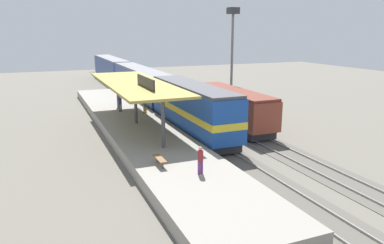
% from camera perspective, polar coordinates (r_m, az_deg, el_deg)
% --- Properties ---
extents(ground_plane, '(120.00, 120.00, 0.00)m').
position_cam_1_polar(ground_plane, '(37.18, 1.44, -0.58)').
color(ground_plane, '#666056').
extents(track_near, '(3.20, 110.00, 0.16)m').
position_cam_1_polar(track_near, '(36.43, -1.43, -0.83)').
color(track_near, '#565249').
rests_on(track_near, ground).
extents(track_far, '(3.20, 110.00, 0.16)m').
position_cam_1_polar(track_far, '(38.27, 5.00, -0.16)').
color(track_far, '#565249').
rests_on(track_far, ground).
extents(platform, '(6.00, 44.00, 0.90)m').
position_cam_1_polar(platform, '(34.98, -8.48, -0.89)').
color(platform, gray).
rests_on(platform, ground).
extents(station_canopy, '(5.20, 18.00, 4.70)m').
position_cam_1_polar(station_canopy, '(34.09, -8.68, 5.72)').
color(station_canopy, '#47474C').
rests_on(station_canopy, platform).
extents(platform_bench, '(0.44, 1.70, 0.50)m').
position_cam_1_polar(platform_bench, '(23.81, -4.97, -5.62)').
color(platform_bench, '#333338').
rests_on(platform_bench, platform).
extents(locomotive, '(2.93, 14.43, 4.44)m').
position_cam_1_polar(locomotive, '(33.64, 0.08, 2.10)').
color(locomotive, '#28282D').
rests_on(locomotive, track_near).
extents(passenger_carriage_front, '(2.90, 20.00, 4.24)m').
position_cam_1_polar(passenger_carriage_front, '(50.50, -7.86, 5.81)').
color(passenger_carriage_front, '#28282D').
rests_on(passenger_carriage_front, track_near).
extents(passenger_carriage_rear, '(2.90, 20.00, 4.24)m').
position_cam_1_polar(passenger_carriage_rear, '(70.68, -12.26, 7.89)').
color(passenger_carriage_rear, '#28282D').
rests_on(passenger_carriage_rear, track_near).
extents(freight_car, '(2.80, 12.00, 3.54)m').
position_cam_1_polar(freight_car, '(36.42, 6.27, 2.22)').
color(freight_car, '#28282D').
rests_on(freight_car, track_far).
extents(light_mast, '(1.10, 1.10, 11.70)m').
position_cam_1_polar(light_mast, '(42.75, 6.21, 12.61)').
color(light_mast, slate).
rests_on(light_mast, ground).
extents(person_waiting, '(0.34, 0.34, 1.71)m').
position_cam_1_polar(person_waiting, '(38.66, -7.23, 2.69)').
color(person_waiting, olive).
rests_on(person_waiting, platform).
extents(person_walking, '(0.34, 0.34, 1.71)m').
position_cam_1_polar(person_walking, '(39.81, -10.94, 2.87)').
color(person_walking, '#4C4C51').
rests_on(person_walking, platform).
extents(person_boarding, '(0.34, 0.34, 1.71)m').
position_cam_1_polar(person_boarding, '(22.20, 1.30, -5.64)').
color(person_boarding, '#663375').
rests_on(person_boarding, platform).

